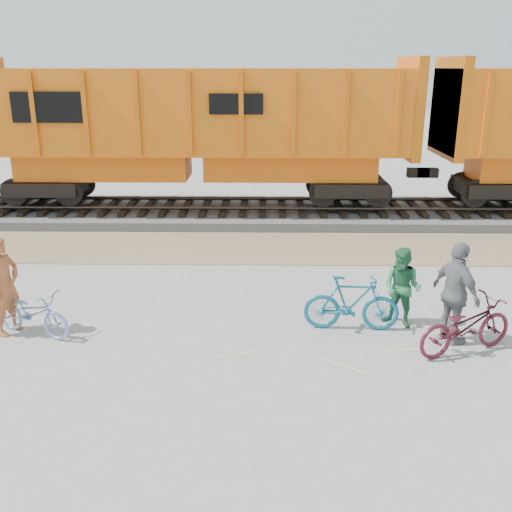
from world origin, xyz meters
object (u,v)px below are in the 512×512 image
Objects in this scene: hopper_car_center at (196,127)px; bicycle_blue at (32,313)px; bicycle_teal at (352,303)px; person_woman at (456,294)px; person_man at (402,288)px; person_solo at (5,286)px; bicycle_maroon at (466,326)px.

hopper_car_center is 9.65m from bicycle_blue.
bicycle_teal is 1.92m from person_woman.
hopper_car_center reaches higher than person_man.
hopper_car_center is 9.56m from person_solo.
person_woman is at bearing -5.41° from person_man.
bicycle_blue is (-2.15, -9.05, -2.56)m from hopper_car_center.
person_man is at bearing 24.61° from person_woman.
person_woman is (5.76, -9.24, -2.04)m from hopper_car_center.
bicycle_teal is at bearing -132.86° from person_man.
person_man is (-0.90, 1.10, 0.28)m from bicycle_maroon.
hopper_car_center reaches higher than bicycle_teal.
hopper_car_center is 11.55m from bicycle_maroon.
bicycle_teal is (3.95, -8.73, -2.45)m from hopper_car_center.
person_woman reaches higher than person_man.
hopper_car_center reaches higher than bicycle_maroon.
bicycle_teal is 0.95× the size of person_woman.
person_woman is (7.91, -0.18, 0.52)m from bicycle_blue.
hopper_car_center is 7.15× the size of bicycle_maroon.
person_solo is (-6.61, -0.22, 0.41)m from bicycle_teal.
person_solo is at bearing 100.64° from bicycle_blue.
person_man reaches higher than bicycle_maroon.
hopper_car_center is 7.26× the size of person_solo.
person_woman reaches higher than bicycle_teal.
person_solo is 0.99× the size of person_woman.
bicycle_maroon is 1.02× the size of person_solo.
person_man is (1.00, 0.20, 0.24)m from bicycle_teal.
hopper_car_center is at bearing 27.88° from bicycle_teal.
person_woman reaches higher than bicycle_maroon.
bicycle_blue is at bearing -83.85° from person_solo.
bicycle_blue is 0.73m from person_solo.
bicycle_teal is 1.15× the size of person_man.
bicycle_blue is 8.03m from bicycle_maroon.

